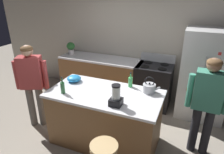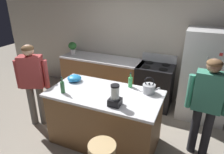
# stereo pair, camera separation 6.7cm
# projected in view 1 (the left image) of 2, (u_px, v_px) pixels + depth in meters

# --- Properties ---
(ground_plane) EXTENTS (14.00, 14.00, 0.00)m
(ground_plane) POSITION_uv_depth(u_px,v_px,m) (105.00, 140.00, 3.61)
(ground_plane) COLOR #9E9384
(back_wall) EXTENTS (8.00, 0.10, 2.70)m
(back_wall) POSITION_uv_depth(u_px,v_px,m) (139.00, 41.00, 4.72)
(back_wall) COLOR beige
(back_wall) RESTS_ON ground_plane
(kitchen_island) EXTENTS (1.80, 0.93, 0.95)m
(kitchen_island) POSITION_uv_depth(u_px,v_px,m) (105.00, 118.00, 3.42)
(kitchen_island) COLOR brown
(kitchen_island) RESTS_ON ground_plane
(back_counter_run) EXTENTS (2.00, 0.64, 0.95)m
(back_counter_run) POSITION_uv_depth(u_px,v_px,m) (101.00, 76.00, 5.01)
(back_counter_run) COLOR brown
(back_counter_run) RESTS_ON ground_plane
(refrigerator) EXTENTS (0.90, 0.73, 1.79)m
(refrigerator) POSITION_uv_depth(u_px,v_px,m) (204.00, 75.00, 4.01)
(refrigerator) COLOR silver
(refrigerator) RESTS_ON ground_plane
(stove_range) EXTENTS (0.76, 0.65, 1.13)m
(stove_range) POSITION_uv_depth(u_px,v_px,m) (153.00, 85.00, 4.54)
(stove_range) COLOR black
(stove_range) RESTS_ON ground_plane
(person_by_island_left) EXTENTS (0.57, 0.37, 1.59)m
(person_by_island_left) POSITION_uv_depth(u_px,v_px,m) (32.00, 79.00, 3.67)
(person_by_island_left) COLOR #66605B
(person_by_island_left) RESTS_ON ground_plane
(person_by_sink_right) EXTENTS (0.59, 0.24, 1.60)m
(person_by_sink_right) POSITION_uv_depth(u_px,v_px,m) (207.00, 99.00, 3.00)
(person_by_sink_right) COLOR #26262B
(person_by_sink_right) RESTS_ON ground_plane
(bar_stool) EXTENTS (0.36, 0.36, 0.67)m
(bar_stool) POSITION_uv_depth(u_px,v_px,m) (104.00, 154.00, 2.61)
(bar_stool) COLOR tan
(bar_stool) RESTS_ON ground_plane
(potted_plant) EXTENTS (0.20, 0.20, 0.30)m
(potted_plant) POSITION_uv_depth(u_px,v_px,m) (71.00, 47.00, 5.04)
(potted_plant) COLOR silver
(potted_plant) RESTS_ON back_counter_run
(blender_appliance) EXTENTS (0.17, 0.17, 0.32)m
(blender_appliance) POSITION_uv_depth(u_px,v_px,m) (116.00, 97.00, 2.84)
(blender_appliance) COLOR black
(blender_appliance) RESTS_ON kitchen_island
(bottle_olive_oil) EXTENTS (0.07, 0.07, 0.28)m
(bottle_olive_oil) POSITION_uv_depth(u_px,v_px,m) (63.00, 87.00, 3.18)
(bottle_olive_oil) COLOR #2D6638
(bottle_olive_oil) RESTS_ON kitchen_island
(bottle_soda) EXTENTS (0.07, 0.07, 0.26)m
(bottle_soda) POSITION_uv_depth(u_px,v_px,m) (130.00, 82.00, 3.39)
(bottle_soda) COLOR #3FB259
(bottle_soda) RESTS_ON kitchen_island
(mixing_bowl) EXTENTS (0.24, 0.24, 0.11)m
(mixing_bowl) POSITION_uv_depth(u_px,v_px,m) (74.00, 78.00, 3.60)
(mixing_bowl) COLOR #268CD8
(mixing_bowl) RESTS_ON kitchen_island
(tea_kettle) EXTENTS (0.28, 0.20, 0.27)m
(tea_kettle) POSITION_uv_depth(u_px,v_px,m) (149.00, 88.00, 3.21)
(tea_kettle) COLOR #B7BABF
(tea_kettle) RESTS_ON kitchen_island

